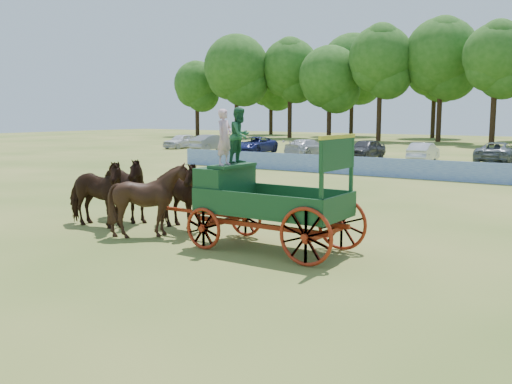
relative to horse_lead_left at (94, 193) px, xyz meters
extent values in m
plane|color=#A19248|center=(2.08, 0.28, -1.06)|extent=(160.00, 160.00, 0.00)
imported|color=black|center=(0.00, 0.00, 0.00)|extent=(2.61, 1.41, 2.11)
imported|color=black|center=(0.00, 1.10, 0.00)|extent=(2.62, 1.42, 2.11)
imported|color=black|center=(2.40, 0.00, 0.00)|extent=(1.94, 1.73, 2.12)
imported|color=black|center=(2.40, 1.10, 0.00)|extent=(2.70, 1.71, 2.11)
cube|color=#A62610|center=(4.60, 0.55, -0.46)|extent=(0.12, 2.00, 0.12)
cube|color=#A62610|center=(7.60, 0.55, -0.46)|extent=(0.12, 2.00, 0.12)
cube|color=#A62610|center=(6.10, 0.00, -0.34)|extent=(3.80, 0.10, 0.12)
cube|color=#A62610|center=(6.10, 1.10, -0.34)|extent=(3.80, 0.10, 0.12)
cube|color=#A62610|center=(3.70, 0.55, -0.31)|extent=(2.80, 0.09, 0.09)
cube|color=#174723|center=(6.10, 0.55, -0.06)|extent=(3.80, 1.80, 0.10)
cube|color=#174723|center=(6.10, -0.33, 0.24)|extent=(3.80, 0.06, 0.55)
cube|color=#174723|center=(6.10, 1.43, 0.24)|extent=(3.80, 0.06, 0.55)
cube|color=#174723|center=(7.98, 0.55, 0.24)|extent=(0.06, 1.80, 0.55)
cube|color=#174723|center=(4.60, 0.55, 0.49)|extent=(0.85, 1.70, 1.05)
cube|color=#174723|center=(4.85, 0.55, 1.06)|extent=(0.55, 1.50, 0.08)
cube|color=#174723|center=(4.22, 0.55, 0.29)|extent=(0.10, 1.60, 0.65)
cube|color=#174723|center=(4.40, 0.55, -0.01)|extent=(0.55, 1.60, 0.06)
cube|color=#174723|center=(7.90, -0.25, 0.89)|extent=(0.08, 0.08, 1.80)
cube|color=#174723|center=(7.90, 1.35, 0.89)|extent=(0.08, 0.08, 1.80)
cube|color=#174723|center=(7.90, 0.55, 1.49)|extent=(0.07, 1.75, 0.75)
cube|color=gold|center=(7.90, 0.55, 1.89)|extent=(0.08, 1.80, 0.09)
cube|color=gold|center=(7.86, 0.55, 1.49)|extent=(0.02, 1.30, 0.12)
torus|color=#A62610|center=(4.60, -0.40, -0.51)|extent=(1.09, 0.09, 1.09)
torus|color=#A62610|center=(4.60, 1.50, -0.51)|extent=(1.09, 0.09, 1.09)
torus|color=#A62610|center=(7.60, -0.40, -0.36)|extent=(1.39, 0.09, 1.39)
torus|color=#A62610|center=(7.60, 1.50, -0.36)|extent=(1.39, 0.09, 1.39)
imported|color=#D6A4B1|center=(4.85, 0.20, 1.83)|extent=(0.35, 0.53, 1.45)
imported|color=#225C36|center=(4.85, 0.90, 1.85)|extent=(0.57, 0.73, 1.49)
cube|color=#1F49AB|center=(1.08, 18.28, -0.53)|extent=(26.00, 0.08, 1.05)
imported|color=silver|center=(-23.92, 31.43, -0.33)|extent=(1.77, 4.27, 1.45)
imported|color=gray|center=(-18.98, 30.09, -0.31)|extent=(2.17, 4.71, 1.50)
imported|color=navy|center=(-14.14, 29.85, -0.34)|extent=(2.81, 5.32, 1.43)
imported|color=silver|center=(-8.65, 29.47, -0.37)|extent=(2.40, 4.92, 1.38)
imported|color=#333338|center=(-3.64, 29.55, -0.30)|extent=(1.98, 4.50, 1.51)
imported|color=silver|center=(0.88, 29.49, -0.38)|extent=(1.68, 4.20, 1.36)
imported|color=slate|center=(5.65, 31.18, -0.32)|extent=(2.46, 5.30, 1.47)
cylinder|color=#382314|center=(-41.92, 55.65, 1.07)|extent=(0.60, 0.60, 4.24)
sphere|color=#1E4D14|center=(-41.92, 55.65, 6.76)|extent=(6.80, 6.80, 6.80)
cylinder|color=#382314|center=(-33.91, 54.70, 1.63)|extent=(0.60, 0.60, 5.37)
sphere|color=#1E4D14|center=(-33.91, 54.70, 8.83)|extent=(9.11, 9.11, 9.11)
cylinder|color=#382314|center=(-27.19, 58.15, 1.61)|extent=(0.60, 0.60, 5.34)
sphere|color=#1E4D14|center=(-27.19, 58.15, 8.78)|extent=(7.84, 7.84, 7.84)
cylinder|color=#382314|center=(-20.37, 56.79, 1.17)|extent=(0.60, 0.60, 4.44)
sphere|color=#1E4D14|center=(-20.37, 56.79, 7.13)|extent=(8.13, 8.13, 8.13)
cylinder|color=#382314|center=(-13.24, 56.28, 1.72)|extent=(0.60, 0.60, 5.56)
sphere|color=#1E4D14|center=(-13.24, 56.28, 9.18)|extent=(7.84, 7.84, 7.84)
cylinder|color=#382314|center=(-6.48, 58.56, 1.78)|extent=(0.60, 0.60, 5.66)
sphere|color=#1E4D14|center=(-6.48, 58.56, 9.38)|extent=(8.77, 8.77, 8.77)
cylinder|color=#382314|center=(0.54, 54.28, 1.54)|extent=(0.60, 0.60, 5.19)
sphere|color=#1E4D14|center=(0.54, 54.28, 8.51)|extent=(6.99, 6.99, 6.99)
cylinder|color=#382314|center=(-35.92, 67.02, 1.33)|extent=(0.60, 0.60, 4.77)
sphere|color=#1E4D14|center=(-35.92, 67.02, 7.73)|extent=(8.39, 8.39, 8.39)
cylinder|color=#382314|center=(-22.59, 68.74, 1.79)|extent=(0.60, 0.60, 5.70)
sphere|color=#1E4D14|center=(-22.59, 68.74, 9.44)|extent=(9.63, 9.63, 9.63)
cylinder|color=#382314|center=(-10.14, 68.48, 1.71)|extent=(0.60, 0.60, 5.54)
sphere|color=#1E4D14|center=(-10.14, 68.48, 9.14)|extent=(8.40, 8.40, 8.40)
camera|label=1|loc=(13.73, -11.63, 2.45)|focal=40.00mm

